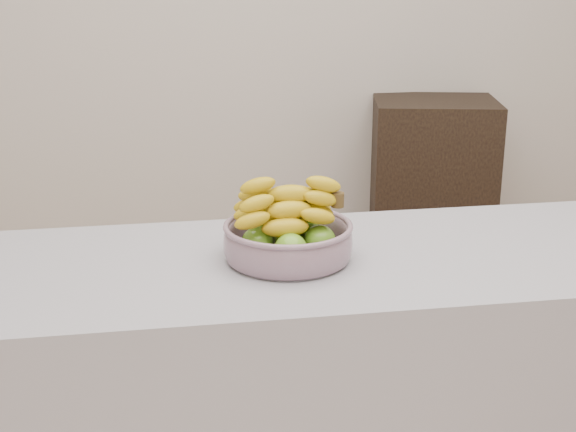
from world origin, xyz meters
The scene contains 3 objects.
counter centered at (0.00, 0.13, 0.45)m, with size 2.00×0.60×0.90m, color gray.
cabinet centered at (0.71, 1.78, 0.47)m, with size 0.52×0.42×0.94m, color black.
fruit_bowl centered at (-0.22, 0.13, 0.95)m, with size 0.28×0.28×0.17m.
Camera 1 is at (-0.49, -1.49, 1.54)m, focal length 50.00 mm.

